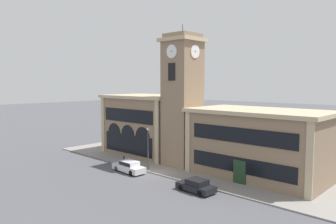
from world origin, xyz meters
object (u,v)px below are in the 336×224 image
(bollard, at_px, (124,160))
(parked_car_near, at_px, (129,166))
(street_lamp, at_px, (148,142))
(parked_car_mid, at_px, (196,185))

(bollard, bearing_deg, parked_car_near, -30.36)
(street_lamp, xyz_separation_m, bollard, (-4.63, -0.17, -3.00))
(street_lamp, distance_m, bollard, 5.52)
(parked_car_mid, distance_m, bollard, 14.32)
(parked_car_near, xyz_separation_m, bollard, (-3.57, 2.09, -0.09))
(parked_car_mid, xyz_separation_m, street_lamp, (-9.53, 2.26, 2.98))
(parked_car_near, bearing_deg, street_lamp, -112.75)
(parked_car_near, relative_size, bollard, 4.52)
(street_lamp, bearing_deg, parked_car_mid, -13.33)
(parked_car_near, distance_m, bollard, 4.14)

